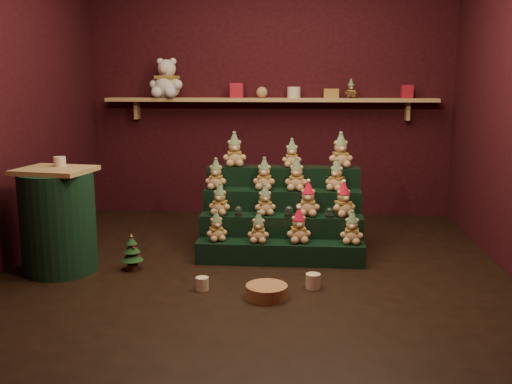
# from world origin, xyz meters

# --- Properties ---
(ground) EXTENTS (4.00, 4.00, 0.00)m
(ground) POSITION_xyz_m (0.00, 0.00, 0.00)
(ground) COLOR black
(ground) RESTS_ON ground
(back_wall) EXTENTS (4.00, 0.10, 2.80)m
(back_wall) POSITION_xyz_m (0.00, 2.05, 1.40)
(back_wall) COLOR black
(back_wall) RESTS_ON ground
(front_wall) EXTENTS (4.00, 0.10, 2.80)m
(front_wall) POSITION_xyz_m (0.00, -2.05, 1.40)
(front_wall) COLOR black
(front_wall) RESTS_ON ground
(back_shelf) EXTENTS (3.60, 0.26, 0.24)m
(back_shelf) POSITION_xyz_m (0.00, 1.87, 1.29)
(back_shelf) COLOR tan
(back_shelf) RESTS_ON ground
(riser_tier_front) EXTENTS (1.40, 0.22, 0.18)m
(riser_tier_front) POSITION_xyz_m (0.19, 0.16, 0.09)
(riser_tier_front) COLOR black
(riser_tier_front) RESTS_ON ground
(riser_tier_midfront) EXTENTS (1.40, 0.22, 0.36)m
(riser_tier_midfront) POSITION_xyz_m (0.19, 0.38, 0.18)
(riser_tier_midfront) COLOR black
(riser_tier_midfront) RESTS_ON ground
(riser_tier_midback) EXTENTS (1.40, 0.22, 0.54)m
(riser_tier_midback) POSITION_xyz_m (0.19, 0.60, 0.27)
(riser_tier_midback) COLOR black
(riser_tier_midback) RESTS_ON ground
(riser_tier_back) EXTENTS (1.40, 0.22, 0.72)m
(riser_tier_back) POSITION_xyz_m (0.19, 0.82, 0.36)
(riser_tier_back) COLOR black
(riser_tier_back) RESTS_ON ground
(teddy_0) EXTENTS (0.23, 0.22, 0.25)m
(teddy_0) POSITION_xyz_m (-0.34, 0.17, 0.30)
(teddy_0) COLOR tan
(teddy_0) RESTS_ON riser_tier_front
(teddy_1) EXTENTS (0.18, 0.16, 0.25)m
(teddy_1) POSITION_xyz_m (0.01, 0.15, 0.31)
(teddy_1) COLOR tan
(teddy_1) RESTS_ON riser_tier_front
(teddy_2) EXTENTS (0.23, 0.21, 0.28)m
(teddy_2) POSITION_xyz_m (0.34, 0.17, 0.32)
(teddy_2) COLOR tan
(teddy_2) RESTS_ON riser_tier_front
(teddy_3) EXTENTS (0.21, 0.19, 0.27)m
(teddy_3) POSITION_xyz_m (0.78, 0.17, 0.31)
(teddy_3) COLOR tan
(teddy_3) RESTS_ON riser_tier_front
(teddy_4) EXTENTS (0.22, 0.20, 0.26)m
(teddy_4) POSITION_xyz_m (-0.34, 0.37, 0.49)
(teddy_4) COLOR tan
(teddy_4) RESTS_ON riser_tier_midfront
(teddy_5) EXTENTS (0.22, 0.20, 0.26)m
(teddy_5) POSITION_xyz_m (0.05, 0.39, 0.49)
(teddy_5) COLOR tan
(teddy_5) RESTS_ON riser_tier_midfront
(teddy_6) EXTENTS (0.21, 0.19, 0.29)m
(teddy_6) POSITION_xyz_m (0.42, 0.39, 0.50)
(teddy_6) COLOR tan
(teddy_6) RESTS_ON riser_tier_midfront
(teddy_7) EXTENTS (0.26, 0.25, 0.29)m
(teddy_7) POSITION_xyz_m (0.72, 0.39, 0.50)
(teddy_7) COLOR tan
(teddy_7) RESTS_ON riser_tier_midfront
(teddy_8) EXTENTS (0.20, 0.18, 0.27)m
(teddy_8) POSITION_xyz_m (-0.41, 0.60, 0.67)
(teddy_8) COLOR tan
(teddy_8) RESTS_ON riser_tier_midback
(teddy_9) EXTENTS (0.22, 0.20, 0.28)m
(teddy_9) POSITION_xyz_m (0.03, 0.62, 0.68)
(teddy_9) COLOR tan
(teddy_9) RESTS_ON riser_tier_midback
(teddy_10) EXTENTS (0.23, 0.21, 0.28)m
(teddy_10) POSITION_xyz_m (0.32, 0.59, 0.68)
(teddy_10) COLOR tan
(teddy_10) RESTS_ON riser_tier_midback
(teddy_11) EXTENTS (0.25, 0.24, 0.27)m
(teddy_11) POSITION_xyz_m (0.67, 0.62, 0.68)
(teddy_11) COLOR tan
(teddy_11) RESTS_ON riser_tier_midback
(teddy_12) EXTENTS (0.25, 0.23, 0.30)m
(teddy_12) POSITION_xyz_m (-0.26, 0.81, 0.87)
(teddy_12) COLOR tan
(teddy_12) RESTS_ON riser_tier_back
(teddy_13) EXTENTS (0.18, 0.16, 0.25)m
(teddy_13) POSITION_xyz_m (0.27, 0.80, 0.85)
(teddy_13) COLOR tan
(teddy_13) RESTS_ON riser_tier_back
(teddy_14) EXTENTS (0.25, 0.24, 0.31)m
(teddy_14) POSITION_xyz_m (0.71, 0.81, 0.87)
(teddy_14) COLOR tan
(teddy_14) RESTS_ON riser_tier_back
(snow_globe_a) EXTENTS (0.06, 0.06, 0.08)m
(snow_globe_a) POSITION_xyz_m (-0.17, 0.32, 0.40)
(snow_globe_a) COLOR black
(snow_globe_a) RESTS_ON riser_tier_midfront
(snow_globe_b) EXTENTS (0.07, 0.07, 0.09)m
(snow_globe_b) POSITION_xyz_m (0.26, 0.32, 0.41)
(snow_globe_b) COLOR black
(snow_globe_b) RESTS_ON riser_tier_midfront
(snow_globe_c) EXTENTS (0.07, 0.07, 0.09)m
(snow_globe_c) POSITION_xyz_m (0.60, 0.32, 0.40)
(snow_globe_c) COLOR black
(snow_globe_c) RESTS_ON riser_tier_midfront
(side_table) EXTENTS (0.61, 0.58, 0.83)m
(side_table) POSITION_xyz_m (-1.55, -0.18, 0.41)
(side_table) COLOR tan
(side_table) RESTS_ON ground
(table_ornament) EXTENTS (0.09, 0.09, 0.08)m
(table_ornament) POSITION_xyz_m (-1.55, -0.08, 0.87)
(table_ornament) COLOR beige
(table_ornament) RESTS_ON side_table
(mini_christmas_tree) EXTENTS (0.18, 0.18, 0.30)m
(mini_christmas_tree) POSITION_xyz_m (-0.99, -0.11, 0.15)
(mini_christmas_tree) COLOR #412A17
(mini_christmas_tree) RESTS_ON ground
(mug_left) EXTENTS (0.10, 0.10, 0.10)m
(mug_left) POSITION_xyz_m (-0.35, -0.52, 0.05)
(mug_left) COLOR beige
(mug_left) RESTS_ON ground
(mug_right) EXTENTS (0.11, 0.11, 0.11)m
(mug_right) POSITION_xyz_m (0.46, -0.42, 0.05)
(mug_right) COLOR beige
(mug_right) RESTS_ON ground
(wicker_basket) EXTENTS (0.35, 0.35, 0.09)m
(wicker_basket) POSITION_xyz_m (0.13, -0.63, 0.05)
(wicker_basket) COLOR #A87044
(wicker_basket) RESTS_ON ground
(white_bear) EXTENTS (0.44, 0.41, 0.54)m
(white_bear) POSITION_xyz_m (-1.12, 1.84, 1.59)
(white_bear) COLOR silver
(white_bear) RESTS_ON back_shelf
(brown_bear) EXTENTS (0.15, 0.14, 0.19)m
(brown_bear) POSITION_xyz_m (0.87, 1.84, 1.42)
(brown_bear) COLOR #472717
(brown_bear) RESTS_ON back_shelf
(gift_tin_red_a) EXTENTS (0.14, 0.14, 0.16)m
(gift_tin_red_a) POSITION_xyz_m (-0.35, 1.85, 1.40)
(gift_tin_red_a) COLOR #B01B2D
(gift_tin_red_a) RESTS_ON back_shelf
(gift_tin_cream) EXTENTS (0.14, 0.14, 0.12)m
(gift_tin_cream) POSITION_xyz_m (0.27, 1.85, 1.38)
(gift_tin_cream) COLOR beige
(gift_tin_cream) RESTS_ON back_shelf
(gift_tin_red_b) EXTENTS (0.12, 0.12, 0.14)m
(gift_tin_red_b) POSITION_xyz_m (1.47, 1.85, 1.39)
(gift_tin_red_b) COLOR #B01B2D
(gift_tin_red_b) RESTS_ON back_shelf
(shelf_plush_ball) EXTENTS (0.12, 0.12, 0.12)m
(shelf_plush_ball) POSITION_xyz_m (-0.08, 1.85, 1.38)
(shelf_plush_ball) COLOR tan
(shelf_plush_ball) RESTS_ON back_shelf
(scarf_gift_box) EXTENTS (0.16, 0.10, 0.10)m
(scarf_gift_box) POSITION_xyz_m (0.67, 1.85, 1.37)
(scarf_gift_box) COLOR #C5701B
(scarf_gift_box) RESTS_ON back_shelf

